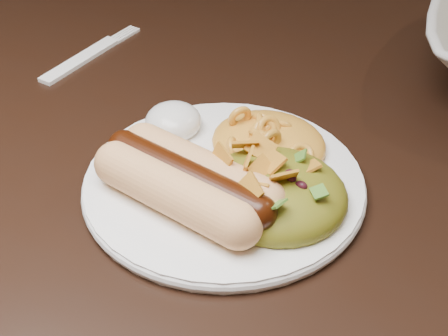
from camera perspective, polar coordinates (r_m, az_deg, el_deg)
The scene contains 7 objects.
table at distance 0.71m, azimuth 0.85°, elevation 1.61°, with size 1.60×0.90×0.75m.
plate at distance 0.51m, azimuth 0.00°, elevation -1.36°, with size 0.21×0.21×0.01m, color white.
hotdog at distance 0.48m, azimuth -3.04°, elevation -1.08°, with size 0.12×0.07×0.03m.
mac_and_cheese at distance 0.53m, azimuth 3.79°, elevation 3.26°, with size 0.09×0.08×0.03m, color #FFAE40.
sour_cream at distance 0.55m, azimuth -4.26°, elevation 4.40°, with size 0.05×0.05×0.03m, color white.
taco_salad at distance 0.48m, azimuth 4.28°, elevation -1.17°, with size 0.10×0.10×0.05m.
fork at distance 0.69m, azimuth -11.86°, elevation 8.80°, with size 0.02×0.13×0.00m, color white.
Camera 1 is at (0.31, -0.48, 1.08)m, focal length 55.00 mm.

